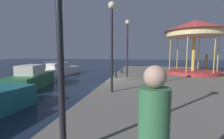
{
  "coord_description": "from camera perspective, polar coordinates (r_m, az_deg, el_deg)",
  "views": [
    {
      "loc": [
        2.48,
        -11.49,
        2.75
      ],
      "look_at": [
        -0.56,
        4.53,
        1.07
      ],
      "focal_mm": 25.13,
      "sensor_mm": 36.0,
      "label": 1
    }
  ],
  "objects": [
    {
      "name": "sailboat_white",
      "position": [
        21.08,
        -18.4,
        -0.21
      ],
      "size": [
        2.65,
        7.16,
        6.5
      ],
      "color": "white",
      "rests_on": "ground"
    },
    {
      "name": "motorboat_green",
      "position": [
        14.3,
        -27.51,
        -3.04
      ],
      "size": [
        3.06,
        5.39,
        1.81
      ],
      "color": "#236638",
      "rests_on": "ground"
    },
    {
      "name": "carousel",
      "position": [
        16.85,
        27.83,
        11.32
      ],
      "size": [
        5.53,
        5.53,
        5.03
      ],
      "color": "#B23333",
      "rests_on": "quay_dock"
    },
    {
      "name": "person_near_carousel",
      "position": [
        22.76,
        31.08,
        2.51
      ],
      "size": [
        0.34,
        0.34,
        1.99
      ],
      "color": "tan",
      "rests_on": "quay_dock"
    },
    {
      "name": "bollard_center",
      "position": [
        12.66,
        1.26,
        -2.05
      ],
      "size": [
        0.24,
        0.24,
        0.4
      ],
      "primitive_type": "cylinder",
      "color": "#2D2D33",
      "rests_on": "quay_dock"
    },
    {
      "name": "lamp_post_mid_promenade",
      "position": [
        7.9,
        -0.07,
        13.68
      ],
      "size": [
        0.36,
        0.36,
        4.44
      ],
      "color": "black",
      "rests_on": "quay_dock"
    },
    {
      "name": "quay_dock",
      "position": [
        12.49,
        30.81,
        -5.8
      ],
      "size": [
        13.55,
        25.33,
        0.8
      ],
      "primitive_type": "cube",
      "color": "slate",
      "rests_on": "ground"
    },
    {
      "name": "ground_plane",
      "position": [
        12.07,
        -1.41,
        -7.28
      ],
      "size": [
        120.0,
        120.0,
        0.0
      ],
      "primitive_type": "plane",
      "color": "#162338"
    },
    {
      "name": "lamp_post_near_edge",
      "position": [
        3.13,
        -18.86,
        22.68
      ],
      "size": [
        0.36,
        0.36,
        4.19
      ],
      "color": "black",
      "rests_on": "quay_dock"
    },
    {
      "name": "lamp_post_far_end",
      "position": [
        12.86,
        5.64,
        11.05
      ],
      "size": [
        0.36,
        0.36,
        4.59
      ],
      "color": "black",
      "rests_on": "quay_dock"
    },
    {
      "name": "bollard_north",
      "position": [
        15.65,
        3.43,
        -0.53
      ],
      "size": [
        0.24,
        0.24,
        0.4
      ],
      "primitive_type": "cylinder",
      "color": "#2D2D33",
      "rests_on": "quay_dock"
    }
  ]
}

